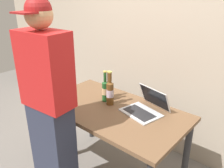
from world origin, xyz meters
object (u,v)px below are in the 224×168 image
Objects in this scene: beer_bottle_amber at (105,90)px; beer_bottle_dark at (110,92)px; beer_bottle_green at (109,88)px; laptop at (146,107)px; person_figure at (50,112)px.

beer_bottle_amber is 0.94× the size of beer_bottle_dark.
beer_bottle_dark reaches higher than beer_bottle_amber.
beer_bottle_green is at bearing 136.21° from beer_bottle_dark.
person_figure is at bearing -122.39° from laptop.
beer_bottle_green is (-0.46, 0.00, 0.06)m from laptop.
beer_bottle_dark is 1.17× the size of beer_bottle_green.
beer_bottle_amber is (-0.43, -0.08, 0.07)m from laptop.
beer_bottle_amber is 1.10× the size of beer_bottle_green.
beer_bottle_green is at bearing 107.81° from beer_bottle_amber.
person_figure is at bearing -92.07° from beer_bottle_amber.
beer_bottle_dark is 0.16m from beer_bottle_green.
person_figure is (-0.11, -0.61, -0.00)m from beer_bottle_dark.
beer_bottle_dark is 0.62m from person_figure.
beer_bottle_green reaches higher than laptop.
laptop is 0.44m from beer_bottle_amber.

